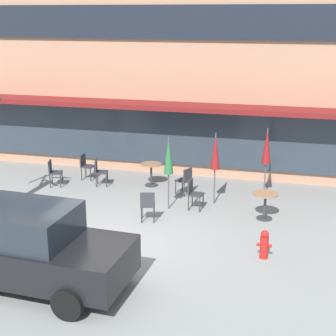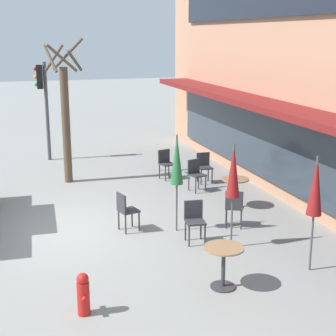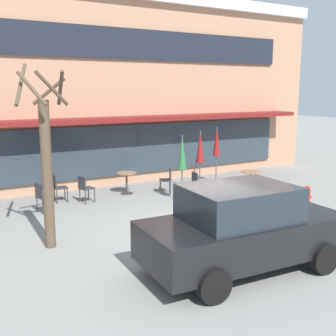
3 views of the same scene
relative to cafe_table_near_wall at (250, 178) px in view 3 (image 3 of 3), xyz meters
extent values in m
plane|color=gray|center=(-3.64, -2.56, -0.52)|extent=(80.00, 80.00, 0.00)
cube|color=tan|center=(-3.64, 7.44, 3.14)|extent=(19.07, 8.00, 7.32)
cube|color=maroon|center=(-3.64, 2.89, 2.03)|extent=(16.21, 1.10, 0.16)
cube|color=#1E232D|center=(-3.64, 3.38, 4.75)|extent=(15.26, 0.10, 1.10)
cube|color=#2D3842|center=(-3.64, 3.38, 0.83)|extent=(15.26, 0.10, 1.90)
cylinder|color=#333338|center=(0.00, 0.00, -0.50)|extent=(0.44, 0.44, 0.03)
cylinder|color=#333338|center=(0.00, 0.00, -0.14)|extent=(0.07, 0.07, 0.70)
cylinder|color=#99704C|center=(0.00, 0.00, 0.23)|extent=(0.70, 0.70, 0.03)
cylinder|color=#333338|center=(-3.90, 2.00, -0.50)|extent=(0.44, 0.44, 0.03)
cylinder|color=#333338|center=(-3.90, 2.00, -0.14)|extent=(0.07, 0.07, 0.70)
cylinder|color=#99704C|center=(-3.90, 2.00, 0.23)|extent=(0.70, 0.70, 0.03)
cylinder|color=#4C4C51|center=(-2.81, 0.08, 0.58)|extent=(0.04, 0.04, 2.20)
cone|color=#286B38|center=(-2.81, 0.08, 1.13)|extent=(0.28, 0.28, 1.10)
cylinder|color=#4C4C51|center=(-1.58, 0.86, 0.58)|extent=(0.04, 0.04, 2.20)
cone|color=maroon|center=(-1.58, 0.86, 1.13)|extent=(0.28, 0.28, 1.10)
cylinder|color=#4C4C51|center=(-0.15, 1.83, 0.58)|extent=(0.04, 0.04, 2.20)
cone|color=maroon|center=(-0.15, 1.83, 1.13)|extent=(0.28, 0.28, 1.10)
cylinder|color=#333338|center=(-6.84, 1.36, -0.29)|extent=(0.04, 0.04, 0.45)
cylinder|color=#333338|center=(-6.74, 1.03, -0.29)|extent=(0.04, 0.04, 0.45)
cylinder|color=#333338|center=(-7.16, 1.27, -0.29)|extent=(0.04, 0.04, 0.45)
cylinder|color=#333338|center=(-7.07, 0.94, -0.29)|extent=(0.04, 0.04, 0.45)
cube|color=#333338|center=(-6.95, 1.15, -0.05)|extent=(0.49, 0.49, 0.04)
cube|color=#333338|center=(-7.13, 1.10, 0.17)|extent=(0.15, 0.40, 0.40)
cylinder|color=#333338|center=(-6.03, 2.25, -0.29)|extent=(0.04, 0.04, 0.45)
cylinder|color=#333338|center=(-6.05, 1.91, -0.29)|extent=(0.04, 0.04, 0.45)
cylinder|color=#333338|center=(-6.37, 2.27, -0.29)|extent=(0.04, 0.04, 0.45)
cylinder|color=#333338|center=(-6.39, 1.93, -0.29)|extent=(0.04, 0.04, 0.45)
cube|color=#333338|center=(-6.21, 2.09, -0.05)|extent=(0.41, 0.41, 0.04)
cube|color=#333338|center=(-6.39, 2.10, 0.17)|extent=(0.05, 0.40, 0.40)
cylinder|color=#333338|center=(-5.38, 1.79, -0.29)|extent=(0.04, 0.04, 0.45)
cylinder|color=#333338|center=(-5.29, 1.46, -0.29)|extent=(0.04, 0.04, 0.45)
cylinder|color=#333338|center=(-5.71, 1.70, -0.29)|extent=(0.04, 0.04, 0.45)
cylinder|color=#333338|center=(-5.62, 1.38, -0.29)|extent=(0.04, 0.04, 0.45)
cube|color=#333338|center=(-5.50, 1.58, -0.05)|extent=(0.49, 0.49, 0.04)
cube|color=#333338|center=(-5.67, 1.54, 0.17)|extent=(0.14, 0.40, 0.40)
cylinder|color=#333338|center=(-3.34, -0.82, -0.29)|extent=(0.04, 0.04, 0.45)
cylinder|color=#333338|center=(-3.02, -0.74, -0.29)|extent=(0.04, 0.04, 0.45)
cylinder|color=#333338|center=(-3.26, -1.15, -0.29)|extent=(0.04, 0.04, 0.45)
cylinder|color=#333338|center=(-2.93, -1.07, -0.29)|extent=(0.04, 0.04, 0.45)
cube|color=#333338|center=(-3.14, -0.94, -0.05)|extent=(0.49, 0.49, 0.04)
cube|color=#333338|center=(-3.09, -1.12, 0.17)|extent=(0.40, 0.14, 0.40)
cylinder|color=#333338|center=(-2.90, 1.34, -0.29)|extent=(0.04, 0.04, 0.45)
cylinder|color=#333338|center=(-2.75, 1.64, -0.29)|extent=(0.04, 0.04, 0.45)
cylinder|color=#333338|center=(-2.59, 1.19, -0.29)|extent=(0.04, 0.04, 0.45)
cylinder|color=#333338|center=(-2.44, 1.50, -0.29)|extent=(0.04, 0.04, 0.45)
cube|color=#333338|center=(-2.67, 1.42, -0.05)|extent=(0.53, 0.53, 0.04)
cube|color=#333338|center=(-2.51, 1.34, 0.17)|extent=(0.21, 0.38, 0.40)
cylinder|color=#333338|center=(-1.83, 0.38, -0.29)|extent=(0.04, 0.04, 0.45)
cylinder|color=#333338|center=(-1.86, 0.04, -0.29)|extent=(0.04, 0.04, 0.45)
cylinder|color=#333338|center=(-2.16, 0.42, -0.29)|extent=(0.04, 0.04, 0.45)
cylinder|color=#333338|center=(-2.20, 0.08, -0.29)|extent=(0.04, 0.04, 0.45)
cube|color=#333338|center=(-2.01, 0.23, -0.05)|extent=(0.44, 0.44, 0.04)
cube|color=#333338|center=(-2.19, 0.25, 0.17)|extent=(0.08, 0.40, 0.40)
cube|color=black|center=(-4.47, -4.96, 0.18)|extent=(4.29, 2.02, 0.76)
cube|color=#232B33|center=(-4.62, -4.95, 0.90)|extent=(2.18, 1.71, 0.68)
cylinder|color=black|center=(-3.12, -4.13, -0.20)|extent=(0.65, 0.25, 0.64)
cylinder|color=black|center=(-3.21, -5.93, -0.20)|extent=(0.65, 0.25, 0.64)
cylinder|color=black|center=(-5.72, -3.99, -0.20)|extent=(0.65, 0.25, 0.64)
cylinder|color=black|center=(-5.81, -5.79, -0.20)|extent=(0.65, 0.25, 0.64)
cylinder|color=brown|center=(-7.56, -1.76, 1.18)|extent=(0.24, 0.24, 3.40)
cylinder|color=brown|center=(-7.17, -1.82, 3.14)|extent=(0.20, 0.83, 0.77)
cylinder|color=brown|center=(-7.34, -1.45, 3.06)|extent=(0.70, 0.52, 0.63)
cylinder|color=brown|center=(-7.97, -1.57, 3.22)|extent=(0.49, 0.91, 0.94)
cylinder|color=brown|center=(-7.83, -1.98, 3.13)|extent=(0.53, 0.64, 0.75)
cylinder|color=brown|center=(-7.44, -2.11, 3.13)|extent=(0.78, 0.32, 0.75)
cylinder|color=red|center=(0.17, -2.45, -0.24)|extent=(0.20, 0.20, 0.55)
sphere|color=red|center=(0.17, -2.45, 0.09)|extent=(0.19, 0.19, 0.19)
cylinder|color=red|center=(0.04, -2.45, -0.19)|extent=(0.10, 0.07, 0.07)
cylinder|color=red|center=(0.30, -2.45, -0.19)|extent=(0.10, 0.07, 0.07)
camera|label=1|loc=(0.74, -13.70, 5.05)|focal=55.00mm
camera|label=2|loc=(7.52, -3.36, 3.77)|focal=55.00mm
camera|label=3|loc=(-9.85, -11.21, 3.11)|focal=45.00mm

